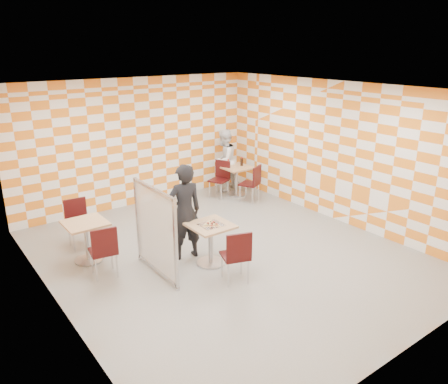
# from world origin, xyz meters

# --- Properties ---
(room_shell) EXTENTS (7.00, 7.00, 7.00)m
(room_shell) POSITION_xyz_m (0.00, 0.54, 1.50)
(room_shell) COLOR gray
(room_shell) RESTS_ON ground
(main_table) EXTENTS (0.70, 0.70, 0.75)m
(main_table) POSITION_xyz_m (-0.43, -0.12, 0.51)
(main_table) COLOR tan
(main_table) RESTS_ON ground
(second_table) EXTENTS (0.70, 0.70, 0.75)m
(second_table) POSITION_xyz_m (2.26, 2.57, 0.51)
(second_table) COLOR tan
(second_table) RESTS_ON ground
(empty_table) EXTENTS (0.70, 0.70, 0.75)m
(empty_table) POSITION_xyz_m (-2.13, 1.29, 0.51)
(empty_table) COLOR tan
(empty_table) RESTS_ON ground
(chair_main_front) EXTENTS (0.54, 0.55, 0.92)m
(chair_main_front) POSITION_xyz_m (-0.48, -0.92, 0.54)
(chair_main_front) COLOR #340A0B
(chair_main_front) RESTS_ON ground
(chair_second_front) EXTENTS (0.56, 0.57, 0.92)m
(chair_second_front) POSITION_xyz_m (2.24, 1.89, 0.54)
(chair_second_front) COLOR #340A0B
(chair_second_front) RESTS_ON ground
(chair_second_side) EXTENTS (0.56, 0.56, 0.92)m
(chair_second_side) POSITION_xyz_m (1.86, 2.71, 0.54)
(chair_second_side) COLOR #340A0B
(chair_second_side) RESTS_ON ground
(chair_empty_near) EXTENTS (0.48, 0.49, 0.92)m
(chair_empty_near) POSITION_xyz_m (-2.11, 0.52, 0.54)
(chair_empty_near) COLOR #340A0B
(chair_empty_near) RESTS_ON ground
(chair_empty_far) EXTENTS (0.45, 0.46, 0.92)m
(chair_empty_far) POSITION_xyz_m (-2.03, 2.02, 0.54)
(chair_empty_far) COLOR #340A0B
(chair_empty_far) RESTS_ON ground
(partition) EXTENTS (0.08, 1.38, 1.55)m
(partition) POSITION_xyz_m (-1.37, 0.12, 0.79)
(partition) COLOR white
(partition) RESTS_ON ground
(man_dark) EXTENTS (0.70, 0.51, 1.76)m
(man_dark) POSITION_xyz_m (-0.65, 0.37, 0.88)
(man_dark) COLOR black
(man_dark) RESTS_ON ground
(man_white) EXTENTS (0.97, 0.87, 1.63)m
(man_white) POSITION_xyz_m (2.22, 3.05, 0.82)
(man_white) COLOR white
(man_white) RESTS_ON ground
(pizza_on_foil) EXTENTS (0.40, 0.40, 0.04)m
(pizza_on_foil) POSITION_xyz_m (-0.43, -0.13, 0.77)
(pizza_on_foil) COLOR silver
(pizza_on_foil) RESTS_ON main_table
(sport_bottle) EXTENTS (0.06, 0.06, 0.20)m
(sport_bottle) POSITION_xyz_m (2.08, 2.67, 0.84)
(sport_bottle) COLOR white
(sport_bottle) RESTS_ON second_table
(soda_bottle) EXTENTS (0.07, 0.07, 0.23)m
(soda_bottle) POSITION_xyz_m (2.42, 2.56, 0.85)
(soda_bottle) COLOR black
(soda_bottle) RESTS_ON second_table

